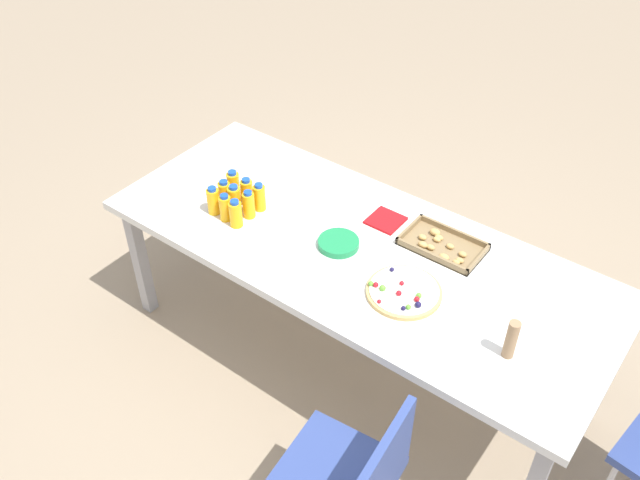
{
  "coord_description": "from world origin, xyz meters",
  "views": [
    {
      "loc": [
        1.24,
        -1.92,
        2.69
      ],
      "look_at": [
        -0.14,
        -0.09,
        0.75
      ],
      "focal_mm": 38.5,
      "sensor_mm": 36.0,
      "label": 1
    }
  ],
  "objects_px": {
    "juice_bottle_4": "(235,199)",
    "snack_tray": "(442,245)",
    "juice_bottle_5": "(249,205)",
    "juice_bottle_7": "(247,192)",
    "party_table": "(357,256)",
    "juice_bottle_8": "(259,197)",
    "napkin_stack": "(386,220)",
    "juice_bottle_0": "(213,201)",
    "chair_near_right": "(352,478)",
    "juice_bottle_3": "(225,194)",
    "juice_bottle_2": "(236,214)",
    "cardboard_tube": "(511,339)",
    "fruit_pizza": "(404,292)",
    "plate_stack": "(338,243)",
    "juice_bottle_1": "(225,208)",
    "juice_bottle_6": "(233,185)"
  },
  "relations": [
    {
      "from": "juice_bottle_4",
      "to": "snack_tray",
      "type": "bearing_deg",
      "value": 21.2
    },
    {
      "from": "chair_near_right",
      "to": "snack_tray",
      "type": "height_order",
      "value": "chair_near_right"
    },
    {
      "from": "chair_near_right",
      "to": "juice_bottle_6",
      "type": "height_order",
      "value": "juice_bottle_6"
    },
    {
      "from": "chair_near_right",
      "to": "juice_bottle_4",
      "type": "relative_size",
      "value": 5.78
    },
    {
      "from": "juice_bottle_0",
      "to": "plate_stack",
      "type": "xyz_separation_m",
      "value": [
        0.6,
        0.15,
        -0.05
      ]
    },
    {
      "from": "juice_bottle_5",
      "to": "napkin_stack",
      "type": "bearing_deg",
      "value": 33.34
    },
    {
      "from": "party_table",
      "to": "snack_tray",
      "type": "relative_size",
      "value": 6.49
    },
    {
      "from": "party_table",
      "to": "juice_bottle_8",
      "type": "distance_m",
      "value": 0.53
    },
    {
      "from": "juice_bottle_4",
      "to": "juice_bottle_1",
      "type": "bearing_deg",
      "value": -84.07
    },
    {
      "from": "juice_bottle_1",
      "to": "napkin_stack",
      "type": "height_order",
      "value": "juice_bottle_1"
    },
    {
      "from": "juice_bottle_7",
      "to": "juice_bottle_8",
      "type": "height_order",
      "value": "juice_bottle_8"
    },
    {
      "from": "juice_bottle_3",
      "to": "juice_bottle_5",
      "type": "xyz_separation_m",
      "value": [
        0.15,
        0.0,
        0.0
      ]
    },
    {
      "from": "juice_bottle_4",
      "to": "juice_bottle_8",
      "type": "bearing_deg",
      "value": 45.22
    },
    {
      "from": "snack_tray",
      "to": "cardboard_tube",
      "type": "height_order",
      "value": "cardboard_tube"
    },
    {
      "from": "juice_bottle_5",
      "to": "juice_bottle_8",
      "type": "bearing_deg",
      "value": 88.27
    },
    {
      "from": "juice_bottle_2",
      "to": "fruit_pizza",
      "type": "bearing_deg",
      "value": 5.19
    },
    {
      "from": "juice_bottle_7",
      "to": "cardboard_tube",
      "type": "xyz_separation_m",
      "value": [
        1.39,
        -0.12,
        0.02
      ]
    },
    {
      "from": "juice_bottle_1",
      "to": "juice_bottle_6",
      "type": "bearing_deg",
      "value": 119.82
    },
    {
      "from": "juice_bottle_1",
      "to": "juice_bottle_2",
      "type": "bearing_deg",
      "value": -4.84
    },
    {
      "from": "juice_bottle_7",
      "to": "cardboard_tube",
      "type": "relative_size",
      "value": 0.81
    },
    {
      "from": "juice_bottle_2",
      "to": "juice_bottle_4",
      "type": "height_order",
      "value": "juice_bottle_4"
    },
    {
      "from": "plate_stack",
      "to": "napkin_stack",
      "type": "xyz_separation_m",
      "value": [
        0.07,
        0.27,
        -0.01
      ]
    },
    {
      "from": "juice_bottle_5",
      "to": "snack_tray",
      "type": "relative_size",
      "value": 0.4
    },
    {
      "from": "snack_tray",
      "to": "party_table",
      "type": "bearing_deg",
      "value": -144.72
    },
    {
      "from": "party_table",
      "to": "juice_bottle_2",
      "type": "distance_m",
      "value": 0.57
    },
    {
      "from": "juice_bottle_2",
      "to": "cardboard_tube",
      "type": "distance_m",
      "value": 1.32
    },
    {
      "from": "juice_bottle_0",
      "to": "juice_bottle_1",
      "type": "height_order",
      "value": "juice_bottle_0"
    },
    {
      "from": "snack_tray",
      "to": "cardboard_tube",
      "type": "distance_m",
      "value": 0.63
    },
    {
      "from": "chair_near_right",
      "to": "fruit_pizza",
      "type": "bearing_deg",
      "value": 12.49
    },
    {
      "from": "juice_bottle_0",
      "to": "juice_bottle_8",
      "type": "bearing_deg",
      "value": 44.3
    },
    {
      "from": "juice_bottle_5",
      "to": "juice_bottle_7",
      "type": "relative_size",
      "value": 1.01
    },
    {
      "from": "juice_bottle_3",
      "to": "napkin_stack",
      "type": "xyz_separation_m",
      "value": [
        0.67,
        0.35,
        -0.06
      ]
    },
    {
      "from": "juice_bottle_0",
      "to": "juice_bottle_7",
      "type": "height_order",
      "value": "juice_bottle_0"
    },
    {
      "from": "juice_bottle_7",
      "to": "party_table",
      "type": "bearing_deg",
      "value": 5.35
    },
    {
      "from": "juice_bottle_5",
      "to": "snack_tray",
      "type": "xyz_separation_m",
      "value": [
        0.82,
        0.34,
        -0.05
      ]
    },
    {
      "from": "juice_bottle_7",
      "to": "fruit_pizza",
      "type": "xyz_separation_m",
      "value": [
        0.91,
        -0.08,
        -0.05
      ]
    },
    {
      "from": "party_table",
      "to": "cardboard_tube",
      "type": "height_order",
      "value": "cardboard_tube"
    },
    {
      "from": "juice_bottle_0",
      "to": "juice_bottle_8",
      "type": "relative_size",
      "value": 1.0
    },
    {
      "from": "juice_bottle_0",
      "to": "juice_bottle_6",
      "type": "bearing_deg",
      "value": 92.09
    },
    {
      "from": "juice_bottle_0",
      "to": "party_table",
      "type": "bearing_deg",
      "value": 16.76
    },
    {
      "from": "juice_bottle_2",
      "to": "juice_bottle_4",
      "type": "bearing_deg",
      "value": 134.91
    },
    {
      "from": "fruit_pizza",
      "to": "juice_bottle_6",
      "type": "bearing_deg",
      "value": 175.69
    },
    {
      "from": "juice_bottle_2",
      "to": "chair_near_right",
      "type": "bearing_deg",
      "value": -29.53
    },
    {
      "from": "party_table",
      "to": "juice_bottle_6",
      "type": "relative_size",
      "value": 15.36
    },
    {
      "from": "chair_near_right",
      "to": "juice_bottle_1",
      "type": "distance_m",
      "value": 1.33
    },
    {
      "from": "juice_bottle_2",
      "to": "juice_bottle_4",
      "type": "xyz_separation_m",
      "value": [
        -0.08,
        0.08,
        0.0
      ]
    },
    {
      "from": "fruit_pizza",
      "to": "snack_tray",
      "type": "xyz_separation_m",
      "value": [
        -0.02,
        0.35,
        -0.0
      ]
    },
    {
      "from": "juice_bottle_5",
      "to": "snack_tray",
      "type": "distance_m",
      "value": 0.89
    },
    {
      "from": "juice_bottle_6",
      "to": "juice_bottle_7",
      "type": "distance_m",
      "value": 0.08
    },
    {
      "from": "party_table",
      "to": "chair_near_right",
      "type": "xyz_separation_m",
      "value": [
        0.55,
        -0.82,
        -0.17
      ]
    }
  ]
}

